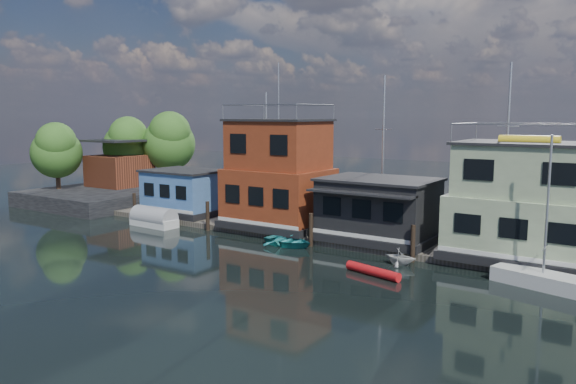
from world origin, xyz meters
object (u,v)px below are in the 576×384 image
Objects in this scene: houseboat_blue at (185,192)px; day_sailer at (543,279)px; houseboat_dark at (379,209)px; dinghy_white at (400,256)px; houseboat_red at (279,176)px; houseboat_green at (525,204)px; tarp_runabout at (154,219)px; dinghy_teal at (288,241)px; red_kayak at (373,271)px.

day_sailer is at bearing -7.75° from houseboat_blue.
houseboat_dark reaches higher than dinghy_white.
houseboat_red is 1.60× the size of houseboat_dark.
houseboat_blue is 28.57m from day_sailer.
houseboat_green is 1.10× the size of day_sailer.
houseboat_blue is at bearing -173.34° from day_sailer.
dinghy_white is at bearing 2.43° from tarp_runabout.
houseboat_dark is (8.00, -0.02, -1.69)m from houseboat_red.
dinghy_teal reaches higher than red_kayak.
houseboat_blue is at bearing 176.36° from red_kayak.
day_sailer is (1.75, -3.85, -3.11)m from houseboat_green.
houseboat_blue reaches higher than red_kayak.
red_kayak is at bearing -31.76° from houseboat_red.
tarp_runabout reaches higher than dinghy_white.
dinghy_white is at bearing -146.85° from houseboat_green.
houseboat_dark is (17.50, -0.02, 0.21)m from houseboat_blue.
houseboat_red reaches higher than houseboat_dark.
red_kayak is (-7.95, -2.84, -0.19)m from day_sailer.
houseboat_red is 12.33m from dinghy_white.
houseboat_red reaches higher than houseboat_green.
houseboat_green is 2.44× the size of dinghy_teal.
tarp_runabout is (0.43, -3.89, -1.60)m from houseboat_blue.
houseboat_green is 14.55m from dinghy_teal.
houseboat_blue reaches higher than dinghy_teal.
houseboat_red is 8.18m from houseboat_dark.
dinghy_white is 0.46× the size of tarp_runabout.
houseboat_green is (17.00, 0.00, -0.55)m from houseboat_red.
houseboat_green is at bearing 61.81° from red_kayak.
houseboat_red reaches higher than tarp_runabout.
houseboat_blue is 0.76× the size of houseboat_green.
houseboat_dark reaches higher than tarp_runabout.
tarp_runabout is at bearing -173.43° from red_kayak.
houseboat_blue reaches higher than dinghy_white.
red_kayak is at bearing 173.43° from dinghy_white.
houseboat_blue is 9.69m from houseboat_red.
dinghy_white is at bearing -89.54° from dinghy_teal.
dinghy_white is at bearing -50.36° from houseboat_dark.
houseboat_green is 9.70m from red_kayak.
day_sailer reaches higher than dinghy_teal.
houseboat_blue is 21.07m from dinghy_white.
houseboat_blue is 0.54× the size of houseboat_red.
houseboat_red reaches higher than dinghy_white.
houseboat_dark is at bearing -50.79° from dinghy_teal.
day_sailer reaches higher than dinghy_white.
houseboat_dark is 11.58m from day_sailer.
red_kayak is (20.31, -6.69, -1.95)m from houseboat_blue.
houseboat_dark is at bearing -0.14° from houseboat_red.
tarp_runabout reaches higher than dinghy_teal.
houseboat_dark is 0.88× the size of houseboat_green.
houseboat_green is (26.50, 0.00, 1.34)m from houseboat_blue.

